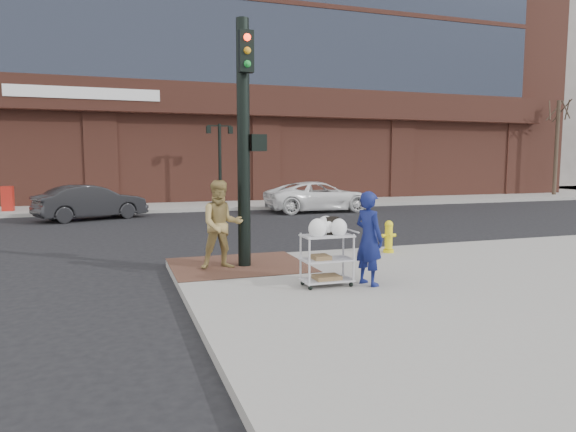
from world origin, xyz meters
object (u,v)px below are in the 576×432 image
object	(u,v)px
traffic_signal_pole	(245,136)
utility_cart	(327,255)
minivan_white	(319,197)
sedan_dark	(91,202)
pedestrian_tan	(222,225)
lamp_post	(220,155)
woman_blue	(369,238)
fire_hydrant	(389,236)

from	to	relation	value
traffic_signal_pole	utility_cart	bearing A→B (deg)	-66.34
traffic_signal_pole	minivan_white	xyz separation A→B (m)	(6.34, 11.58, -2.14)
sedan_dark	pedestrian_tan	bearing A→B (deg)	171.21
lamp_post	woman_blue	xyz separation A→B (m)	(-0.82, -17.49, -1.64)
pedestrian_tan	utility_cart	distance (m)	2.52
lamp_post	minivan_white	world-z (taller)	lamp_post
minivan_white	utility_cart	world-z (taller)	minivan_white
woman_blue	fire_hydrant	world-z (taller)	woman_blue
traffic_signal_pole	minivan_white	distance (m)	13.37
lamp_post	utility_cart	distance (m)	17.52
woman_blue	utility_cart	xyz separation A→B (m)	(-0.73, 0.15, -0.28)
pedestrian_tan	fire_hydrant	xyz separation A→B (m)	(4.15, 0.55, -0.51)
lamp_post	traffic_signal_pole	size ratio (longest dim) A/B	0.80
traffic_signal_pole	sedan_dark	bearing A→B (deg)	106.71
minivan_white	woman_blue	bearing A→B (deg)	160.49
fire_hydrant	minivan_white	bearing A→B (deg)	76.27
sedan_dark	utility_cart	xyz separation A→B (m)	(4.38, -13.63, 0.01)
pedestrian_tan	fire_hydrant	world-z (taller)	pedestrian_tan
lamp_post	utility_cart	bearing A→B (deg)	-95.11
sedan_dark	fire_hydrant	world-z (taller)	sedan_dark
lamp_post	traffic_signal_pole	bearing A→B (deg)	-99.24
lamp_post	utility_cart	world-z (taller)	lamp_post
woman_blue	minivan_white	bearing A→B (deg)	-35.74
utility_cart	fire_hydrant	bearing A→B (deg)	43.78
pedestrian_tan	utility_cart	bearing A→B (deg)	-53.53
lamp_post	woman_blue	bearing A→B (deg)	-92.68
woman_blue	sedan_dark	xyz separation A→B (m)	(-5.12, 13.78, -0.29)
sedan_dark	minivan_white	xyz separation A→B (m)	(9.80, 0.07, -0.00)
pedestrian_tan	lamp_post	bearing A→B (deg)	79.89
sedan_dark	minivan_white	size ratio (longest dim) A/B	0.85
woman_blue	utility_cart	size ratio (longest dim) A/B	1.36
pedestrian_tan	fire_hydrant	size ratio (longest dim) A/B	2.34
pedestrian_tan	minivan_white	bearing A→B (deg)	60.51
woman_blue	fire_hydrant	xyz separation A→B (m)	(1.97, 2.74, -0.44)
woman_blue	minivan_white	xyz separation A→B (m)	(4.68, 13.85, -0.29)
woman_blue	lamp_post	bearing A→B (deg)	-19.74
traffic_signal_pole	woman_blue	world-z (taller)	traffic_signal_pole
lamp_post	pedestrian_tan	world-z (taller)	lamp_post
pedestrian_tan	sedan_dark	xyz separation A→B (m)	(-2.94, 11.60, -0.36)
woman_blue	sedan_dark	bearing A→B (deg)	3.30
traffic_signal_pole	woman_blue	xyz separation A→B (m)	(1.66, -2.27, -1.85)
pedestrian_tan	fire_hydrant	distance (m)	4.21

